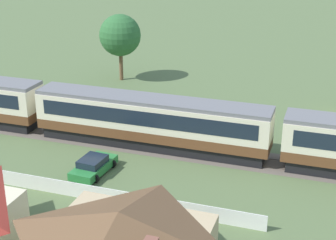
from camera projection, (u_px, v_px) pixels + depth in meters
The scene contains 5 objects.
ground_plane at pixel (187, 148), 41.10m from camera, with size 600.00×600.00×0.00m, color #566B42.
passenger_train at pixel (154, 120), 40.55m from camera, with size 59.12×2.84×4.12m.
railway_track at pixel (76, 135), 43.49m from camera, with size 119.48×3.60×0.04m.
parked_car_green at pixel (93, 166), 36.90m from camera, with size 2.41×4.17×1.24m.
yard_tree_1 at pixel (120, 35), 56.54m from camera, with size 4.60×4.60×7.41m.
Camera 1 is at (10.55, -35.90, 17.22)m, focal length 55.00 mm.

